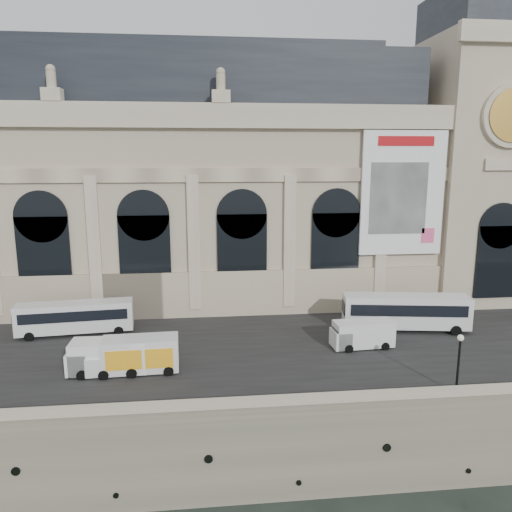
{
  "coord_description": "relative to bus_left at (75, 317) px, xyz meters",
  "views": [
    {
      "loc": [
        1.95,
        -29.31,
        22.97
      ],
      "look_at": [
        7.48,
        22.0,
        12.51
      ],
      "focal_mm": 35.0,
      "sensor_mm": 36.0,
      "label": 1
    }
  ],
  "objects": [
    {
      "name": "street",
      "position": [
        10.4,
        -3.93,
        -1.75
      ],
      "size": [
        160.0,
        24.0,
        0.06
      ],
      "primitive_type": "cube",
      "color": "#2D2D2D",
      "rests_on": "quay"
    },
    {
      "name": "van_c",
      "position": [
        26.09,
        -6.23,
        -0.53
      ],
      "size": [
        5.62,
        2.58,
        2.44
      ],
      "color": "white",
      "rests_on": "quay"
    },
    {
      "name": "clock_pavilion",
      "position": [
        44.4,
        10.0,
        15.64
      ],
      "size": [
        13.0,
        14.72,
        36.7
      ],
      "color": "#C3B096",
      "rests_on": "quay"
    },
    {
      "name": "bus_left",
      "position": [
        0.0,
        0.0,
        0.0
      ],
      "size": [
        10.93,
        3.32,
        3.17
      ],
      "color": "silver",
      "rests_on": "quay"
    },
    {
      "name": "van_b",
      "position": [
        4.41,
        -9.29,
        -0.39
      ],
      "size": [
        6.14,
        2.65,
        2.71
      ],
      "color": "white",
      "rests_on": "quay"
    },
    {
      "name": "museum",
      "position": [
        4.42,
        12.93,
        11.95
      ],
      "size": [
        69.0,
        18.7,
        29.1
      ],
      "color": "#C3B096",
      "rests_on": "quay"
    },
    {
      "name": "parapet",
      "position": [
        10.4,
        -17.33,
        -1.16
      ],
      "size": [
        160.0,
        1.4,
        1.21
      ],
      "color": "gray",
      "rests_on": "quay"
    },
    {
      "name": "box_truck",
      "position": [
        6.83,
        -9.34,
        -0.34
      ],
      "size": [
        7.18,
        2.78,
        2.86
      ],
      "color": "silver",
      "rests_on": "quay"
    },
    {
      "name": "quay",
      "position": [
        10.4,
        17.07,
        -4.78
      ],
      "size": [
        160.0,
        70.0,
        6.0
      ],
      "primitive_type": "cube",
      "color": "gray",
      "rests_on": "ground"
    },
    {
      "name": "ground",
      "position": [
        10.4,
        -17.93,
        -7.78
      ],
      "size": [
        260.0,
        260.0,
        0.0
      ],
      "primitive_type": "plane",
      "color": "black",
      "rests_on": "ground"
    },
    {
      "name": "lamp_right",
      "position": [
        30.34,
        -15.59,
        0.47
      ],
      "size": [
        0.46,
        0.46,
        4.52
      ],
      "color": "black",
      "rests_on": "quay"
    },
    {
      "name": "bus_right",
      "position": [
        31.93,
        -2.35,
        0.23
      ],
      "size": [
        12.36,
        4.34,
        3.57
      ],
      "color": "silver",
      "rests_on": "quay"
    }
  ]
}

